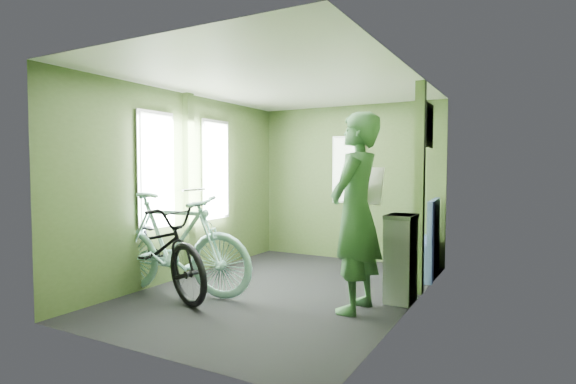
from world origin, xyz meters
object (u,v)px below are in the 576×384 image
Objects in this scene: bicycle_black at (159,294)px; waste_box at (401,258)px; bicycle_mint at (174,295)px; bench_seat at (417,253)px; passenger at (356,212)px.

waste_box is at bearing -48.47° from bicycle_black.
bench_seat is at bearing -52.21° from bicycle_mint.
bench_seat reaches higher than bicycle_black.
passenger reaches higher than bicycle_mint.
bicycle_mint is 3.04m from bench_seat.
bench_seat is at bearing 95.19° from waste_box.
passenger is at bearing -85.61° from bicycle_mint.
bench_seat reaches higher than bicycle_mint.
waste_box is (2.38, 0.98, 0.45)m from bicycle_black.
bicycle_mint is at bearing -75.16° from passenger.
bicycle_black is 2.61m from waste_box.
bicycle_mint is (0.17, 0.04, 0.00)m from bicycle_black.
passenger is 2.11× the size of waste_box.
bicycle_black is at bearing 95.99° from bicycle_mint.
passenger is at bearing -101.11° from bench_seat.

